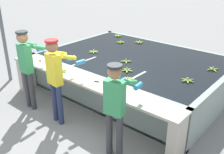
{
  "coord_description": "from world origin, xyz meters",
  "views": [
    {
      "loc": [
        3.56,
        -3.1,
        3.04
      ],
      "look_at": [
        0.0,
        1.12,
        0.6
      ],
      "focal_mm": 42.0,
      "sensor_mm": 36.0,
      "label": 1
    }
  ],
  "objects": [
    {
      "name": "ground_plane",
      "position": [
        0.0,
        0.0,
        0.0
      ],
      "size": [
        80.0,
        80.0,
        0.0
      ],
      "primitive_type": "plane",
      "color": "gray",
      "rests_on": "ground"
    },
    {
      "name": "knife_0",
      "position": [
        -1.49,
        0.25,
        0.87
      ],
      "size": [
        0.32,
        0.2,
        0.02
      ],
      "color": "silver",
      "rests_on": "work_ledge"
    },
    {
      "name": "banana_bunch_floating_7",
      "position": [
        -1.04,
        1.59,
        0.88
      ],
      "size": [
        0.28,
        0.28,
        0.08
      ],
      "color": "#9EC642",
      "rests_on": "wash_tank"
    },
    {
      "name": "banana_bunch_ledge_1",
      "position": [
        -0.65,
        0.17,
        0.88
      ],
      "size": [
        0.28,
        0.28,
        0.08
      ],
      "color": "#93BC3D",
      "rests_on": "work_ledge"
    },
    {
      "name": "banana_bunch_floating_5",
      "position": [
        -1.57,
        3.27,
        0.88
      ],
      "size": [
        0.28,
        0.28,
        0.08
      ],
      "color": "#93BC3D",
      "rests_on": "wash_tank"
    },
    {
      "name": "worker_2",
      "position": [
        1.28,
        -0.3,
        1.0
      ],
      "size": [
        0.47,
        0.74,
        1.66
      ],
      "color": "#38383D",
      "rests_on": "ground"
    },
    {
      "name": "wash_tank",
      "position": [
        -0.0,
        2.03,
        0.42
      ],
      "size": [
        4.45,
        3.17,
        0.86
      ],
      "color": "gray",
      "rests_on": "ground"
    },
    {
      "name": "banana_bunch_floating_2",
      "position": [
        1.82,
        2.4,
        0.88
      ],
      "size": [
        0.24,
        0.24,
        0.08
      ],
      "color": "#8CB738",
      "rests_on": "wash_tank"
    },
    {
      "name": "banana_bunch_floating_3",
      "position": [
        -0.62,
        3.09,
        0.88
      ],
      "size": [
        0.28,
        0.28,
        0.08
      ],
      "color": "#8CB738",
      "rests_on": "wash_tank"
    },
    {
      "name": "banana_bunch_ledge_0",
      "position": [
        0.84,
        0.14,
        0.88
      ],
      "size": [
        0.28,
        0.28,
        0.08
      ],
      "color": "#7FAD33",
      "rests_on": "work_ledge"
    },
    {
      "name": "banana_bunch_floating_4",
      "position": [
        0.06,
        1.57,
        0.88
      ],
      "size": [
        0.23,
        0.23,
        0.08
      ],
      "color": "#93BC3D",
      "rests_on": "wash_tank"
    },
    {
      "name": "worker_1",
      "position": [
        -0.25,
        -0.26,
        1.07
      ],
      "size": [
        0.46,
        0.74,
        1.75
      ],
      "color": "navy",
      "rests_on": "ground"
    },
    {
      "name": "work_ledge",
      "position": [
        0.0,
        0.23,
        0.61
      ],
      "size": [
        4.45,
        0.45,
        0.86
      ],
      "color": "#B7B2A3",
      "rests_on": "ground"
    },
    {
      "name": "banana_bunch_floating_0",
      "position": [
        0.42,
        1.13,
        0.88
      ],
      "size": [
        0.28,
        0.27,
        0.08
      ],
      "color": "#75A333",
      "rests_on": "wash_tank"
    },
    {
      "name": "worker_0",
      "position": [
        -1.18,
        -0.28,
        1.08
      ],
      "size": [
        0.43,
        0.73,
        1.76
      ],
      "color": "#38383D",
      "rests_on": "ground"
    },
    {
      "name": "knife_1",
      "position": [
        0.37,
        0.31,
        0.87
      ],
      "size": [
        0.34,
        0.12,
        0.02
      ],
      "color": "silver",
      "rests_on": "work_ledge"
    },
    {
      "name": "banana_bunch_floating_1",
      "position": [
        -1.05,
        2.75,
        0.88
      ],
      "size": [
        0.28,
        0.27,
        0.08
      ],
      "color": "#7FAD33",
      "rests_on": "wash_tank"
    },
    {
      "name": "banana_bunch_floating_8",
      "position": [
        1.66,
        1.49,
        0.88
      ],
      "size": [
        0.28,
        0.26,
        0.08
      ],
      "color": "#75A333",
      "rests_on": "wash_tank"
    },
    {
      "name": "banana_bunch_floating_6",
      "position": [
        0.72,
        0.75,
        0.88
      ],
      "size": [
        0.28,
        0.28,
        0.08
      ],
      "color": "#93BC3D",
      "rests_on": "wash_tank"
    },
    {
      "name": "support_post_left",
      "position": [
        -2.95,
        0.19,
        1.6
      ],
      "size": [
        0.09,
        0.09,
        3.2
      ],
      "color": "slate",
      "rests_on": "ground"
    }
  ]
}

